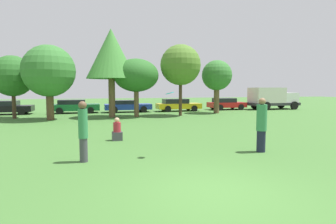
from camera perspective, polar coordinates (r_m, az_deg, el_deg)
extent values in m
plane|color=#3D6B2D|center=(6.52, 9.48, -15.96)|extent=(120.00, 120.00, 0.00)
cylinder|color=#3F3F47|center=(9.19, -16.95, -7.49)|extent=(0.25, 0.25, 0.75)
cylinder|color=#337F4C|center=(9.05, -17.09, -2.30)|extent=(0.29, 0.29, 0.92)
sphere|color=brown|center=(9.00, -17.18, 1.34)|extent=(0.25, 0.25, 0.25)
cylinder|color=#191E33|center=(10.71, 18.58, -5.72)|extent=(0.31, 0.31, 0.78)
cylinder|color=#337F4C|center=(10.59, 18.70, -1.11)|extent=(0.37, 0.37, 0.95)
sphere|color=#8C6647|center=(10.55, 18.79, 2.07)|extent=(0.25, 0.25, 0.25)
cylinder|color=#19B2D8|center=(9.23, 0.37, 3.89)|extent=(0.29, 0.28, 0.11)
cube|color=#3F3F47|center=(12.61, -10.41, -4.89)|extent=(0.45, 0.37, 0.38)
cylinder|color=#A52633|center=(12.55, -10.43, -3.08)|extent=(0.34, 0.34, 0.43)
sphere|color=tan|center=(12.51, -10.46, -1.64)|extent=(0.23, 0.23, 0.23)
cylinder|color=#473323|center=(24.36, -29.11, 1.64)|extent=(0.28, 0.28, 2.40)
sphere|color=#286023|center=(24.35, -29.31, 6.48)|extent=(3.11, 3.11, 3.11)
cylinder|color=brown|center=(22.06, -23.09, 1.78)|extent=(0.53, 0.53, 2.54)
sphere|color=#33702D|center=(22.08, -23.29, 7.76)|extent=(3.76, 3.76, 3.76)
cylinder|color=brown|center=(22.66, -11.46, 2.83)|extent=(0.52, 0.52, 3.09)
cone|color=#3D7F33|center=(22.81, -11.61, 11.66)|extent=(3.92, 3.92, 3.92)
cylinder|color=brown|center=(22.71, -6.51, 2.00)|extent=(0.39, 0.39, 2.37)
ellipsoid|color=#286023|center=(22.70, -6.56, 7.51)|extent=(3.62, 3.62, 2.66)
cylinder|color=#473323|center=(23.48, 2.57, 3.30)|extent=(0.27, 0.27, 3.34)
sphere|color=#4C7528|center=(23.56, 2.60, 9.64)|extent=(3.40, 3.40, 3.40)
cylinder|color=brown|center=(26.30, 9.94, 2.77)|extent=(0.51, 0.51, 2.76)
sphere|color=#33702D|center=(26.31, 10.01, 7.45)|extent=(2.80, 2.80, 2.80)
cube|color=black|center=(28.42, -29.96, 0.61)|extent=(4.00, 1.89, 0.53)
cube|color=black|center=(28.47, -30.58, 1.56)|extent=(2.21, 1.64, 0.43)
cylinder|color=black|center=(29.06, -27.14, 0.38)|extent=(0.61, 0.17, 0.61)
cylinder|color=black|center=(27.26, -27.91, 0.09)|extent=(0.61, 0.17, 0.61)
cube|color=#196633|center=(27.48, -18.45, 0.94)|extent=(4.37, 1.93, 0.59)
cube|color=black|center=(27.47, -19.16, 1.96)|extent=(2.41, 1.68, 0.41)
cylinder|color=black|center=(28.39, -15.63, 0.63)|extent=(0.61, 0.20, 0.60)
cylinder|color=black|center=(26.52, -15.63, 0.35)|extent=(0.61, 0.20, 0.60)
cylinder|color=black|center=(28.52, -21.05, 0.51)|extent=(0.61, 0.20, 0.60)
cylinder|color=black|center=(26.66, -21.43, 0.21)|extent=(0.61, 0.20, 0.60)
cube|color=#1E389E|center=(27.34, -8.23, 1.08)|extent=(4.50, 1.81, 0.52)
cube|color=black|center=(27.27, -8.94, 2.01)|extent=(2.48, 1.58, 0.38)
cylinder|color=black|center=(28.43, -5.67, 0.82)|extent=(0.63, 0.21, 0.63)
cylinder|color=black|center=(26.70, -5.02, 0.57)|extent=(0.63, 0.21, 0.63)
cylinder|color=black|center=(28.09, -11.27, 0.70)|extent=(0.63, 0.21, 0.63)
cylinder|color=black|center=(26.34, -10.98, 0.44)|extent=(0.63, 0.21, 0.63)
cube|color=gold|center=(28.28, 2.19, 1.25)|extent=(4.46, 1.83, 0.53)
cube|color=black|center=(28.15, 1.54, 2.24)|extent=(2.46, 1.60, 0.47)
cylinder|color=black|center=(29.57, 4.20, 0.98)|extent=(0.63, 0.18, 0.62)
cylinder|color=black|center=(27.91, 5.44, 0.74)|extent=(0.63, 0.18, 0.62)
cylinder|color=black|center=(28.76, -0.97, 0.88)|extent=(0.63, 0.18, 0.62)
cylinder|color=black|center=(27.05, -0.02, 0.63)|extent=(0.63, 0.18, 0.62)
cube|color=red|center=(30.90, 11.96, 1.47)|extent=(3.95, 1.94, 0.54)
cube|color=black|center=(30.74, 11.49, 2.39)|extent=(2.18, 1.69, 0.46)
cylinder|color=black|center=(32.32, 13.09, 1.21)|extent=(0.64, 0.17, 0.64)
cylinder|color=black|center=(30.68, 14.79, 0.99)|extent=(0.64, 0.17, 0.64)
cylinder|color=black|center=(31.23, 9.16, 1.15)|extent=(0.64, 0.17, 0.64)
cylinder|color=black|center=(29.52, 10.70, 0.92)|extent=(0.64, 0.17, 0.64)
cube|color=#2D2D33|center=(32.98, 20.69, 1.58)|extent=(5.66, 2.27, 0.30)
cube|color=silver|center=(34.02, 23.10, 2.76)|extent=(1.83, 2.11, 1.08)
cube|color=beige|center=(32.49, 19.62, 3.29)|extent=(3.52, 2.24, 1.65)
cylinder|color=black|center=(35.05, 22.22, 1.46)|extent=(0.90, 0.26, 0.89)
cylinder|color=black|center=(33.35, 24.53, 1.23)|extent=(0.90, 0.26, 0.89)
cylinder|color=black|center=(33.02, 17.38, 1.41)|extent=(0.90, 0.26, 0.89)
cylinder|color=black|center=(31.20, 19.57, 1.16)|extent=(0.90, 0.26, 0.89)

